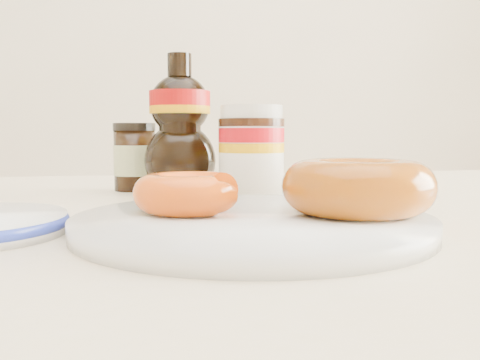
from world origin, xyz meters
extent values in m
cube|color=white|center=(0.00, 1.75, 1.30)|extent=(3.50, 0.10, 2.60)
cube|color=beige|center=(0.00, 0.10, 0.73)|extent=(1.40, 0.90, 0.04)
cylinder|color=white|center=(0.01, -0.03, 0.76)|extent=(0.27, 0.27, 0.01)
torus|color=white|center=(0.01, -0.03, 0.76)|extent=(0.26, 0.26, 0.01)
torus|color=#DD4D0C|center=(-0.03, 0.00, 0.78)|extent=(0.11, 0.11, 0.03)
torus|color=#955309|center=(0.09, -0.03, 0.78)|extent=(0.12, 0.12, 0.04)
cylinder|color=white|center=(0.06, 0.18, 0.79)|extent=(0.07, 0.07, 0.09)
cylinder|color=#98050C|center=(0.06, 0.18, 0.82)|extent=(0.07, 0.07, 0.02)
cylinder|color=#D89905|center=(0.06, 0.18, 0.81)|extent=(0.07, 0.07, 0.01)
cylinder|color=black|center=(0.06, 0.18, 0.84)|extent=(0.07, 0.07, 0.01)
cylinder|color=white|center=(0.06, 0.18, 0.85)|extent=(0.07, 0.07, 0.02)
cylinder|color=black|center=(-0.07, 0.29, 0.79)|extent=(0.05, 0.05, 0.08)
cylinder|color=beige|center=(-0.07, 0.29, 0.79)|extent=(0.05, 0.05, 0.04)
cylinder|color=black|center=(-0.07, 0.29, 0.83)|extent=(0.05, 0.05, 0.01)
camera|label=1|loc=(-0.07, -0.41, 0.82)|focal=40.00mm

